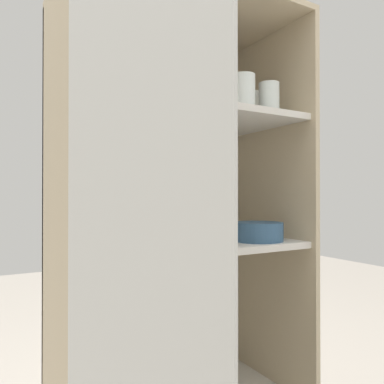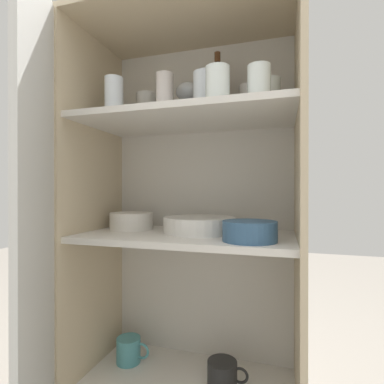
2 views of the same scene
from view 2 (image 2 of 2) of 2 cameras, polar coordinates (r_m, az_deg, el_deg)
The scene contains 22 objects.
cupboard_back_panel at distance 1.21m, azimuth 1.78°, elevation -8.50°, with size 0.74×0.02×1.49m, color silver.
cupboard_side_left at distance 1.18m, azimuth -18.12°, elevation -8.69°, with size 0.02×0.41×1.49m, color #CCB793.
cupboard_side_right at distance 0.97m, azimuth 19.82°, elevation -10.60°, with size 0.02×0.41×1.49m, color #CCB793.
cupboard_top_panel at distance 1.16m, azimuth -1.10°, elevation 29.79°, with size 0.74×0.41×0.02m, color #CCB793.
shelf_board_middle at distance 1.02m, azimuth -1.10°, elevation -8.52°, with size 0.70×0.37×0.02m, color silver.
shelf_board_upper at distance 1.03m, azimuth -1.10°, elevation 13.65°, with size 0.70×0.37×0.02m, color silver.
cupboard_door at distance 0.85m, azimuth -27.42°, elevation -12.15°, with size 0.20×0.32×1.49m.
tumbler_glass_0 at distance 1.23m, azimuth -8.66°, elevation 15.09°, with size 0.08×0.08×0.13m.
tumbler_glass_1 at distance 1.11m, azimuth 11.02°, elevation 16.35°, with size 0.08×0.08×0.12m.
tumbler_glass_2 at distance 1.01m, azimuth 14.64°, elevation 17.51°, with size 0.06×0.06×0.10m.
tumbler_glass_3 at distance 0.90m, azimuth 4.91°, elevation 19.70°, with size 0.07×0.07×0.10m.
tumbler_glass_4 at distance 1.07m, azimuth -5.23°, elevation 17.81°, with size 0.06×0.06×0.15m.
tumbler_glass_5 at distance 0.90m, azimuth 12.64°, elevation 19.59°, with size 0.06×0.06×0.10m.
tumbler_glass_6 at distance 1.01m, azimuth 2.62°, elevation 18.35°, with size 0.08×0.08×0.13m.
tumbler_glass_7 at distance 1.10m, azimuth -14.64°, elevation 17.02°, with size 0.06×0.06×0.13m.
wine_glass_0 at distance 1.16m, azimuth -0.87°, elevation 18.30°, with size 0.09×0.09×0.15m.
wine_bottle at distance 1.13m, azimuth 4.87°, elevation 18.60°, with size 0.07×0.07×0.25m.
plate_stack_white at distance 1.04m, azimuth 1.43°, elevation -6.26°, with size 0.25×0.25×0.05m.
mixing_bowl_large at distance 1.15m, azimuth -11.45°, elevation -5.28°, with size 0.16×0.16×0.06m.
serving_bowl_small at distance 0.88m, azimuth 10.92°, elevation -7.13°, with size 0.16×0.16×0.06m.
coffee_mug_primary at distance 1.16m, azimuth 5.88°, elevation -31.17°, with size 0.14×0.10×0.08m.
coffee_mug_extra_1 at distance 1.30m, azimuth -11.91°, elevation -27.37°, with size 0.13×0.09×0.09m.
Camera 2 is at (0.31, -0.77, 0.93)m, focal length 28.00 mm.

